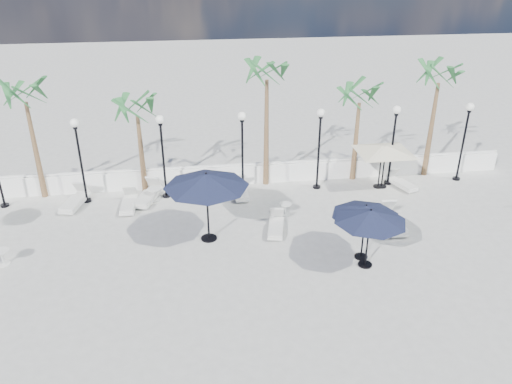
{
  "coord_description": "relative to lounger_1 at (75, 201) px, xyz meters",
  "views": [
    {
      "loc": [
        -2.19,
        -14.17,
        10.15
      ],
      "look_at": [
        0.19,
        3.39,
        1.5
      ],
      "focal_mm": 35.0,
      "sensor_mm": 36.0,
      "label": 1
    }
  ],
  "objects": [
    {
      "name": "palm_0",
      "position": [
        -1.57,
        1.17,
        4.28
      ],
      "size": [
        2.6,
        2.6,
        5.5
      ],
      "color": "brown",
      "rests_on": "ground"
    },
    {
      "name": "lounger_5",
      "position": [
        7.29,
        0.1,
        -0.02
      ],
      "size": [
        0.61,
        1.87,
        0.7
      ],
      "rotation": [
        0.0,
        0.0,
        0.0
      ],
      "color": "beige",
      "rests_on": "ground"
    },
    {
      "name": "palm_2",
      "position": [
        8.63,
        1.17,
        4.86
      ],
      "size": [
        2.6,
        2.6,
        6.1
      ],
      "color": "brown",
      "rests_on": "ground"
    },
    {
      "name": "parasol_cream_sq_b",
      "position": [
        14.0,
        0.07,
        1.83
      ],
      "size": [
        4.5,
        4.5,
        2.26
      ],
      "color": "black",
      "rests_on": "ground"
    },
    {
      "name": "lounger_7",
      "position": [
        14.92,
        -0.08,
        -0.03
      ],
      "size": [
        1.1,
        1.84,
        0.66
      ],
      "rotation": [
        0.0,
        0.0,
        0.33
      ],
      "color": "beige",
      "rests_on": "ground"
    },
    {
      "name": "lounger_4",
      "position": [
        8.34,
        -3.32,
        -0.03
      ],
      "size": [
        0.95,
        1.86,
        0.67
      ],
      "rotation": [
        0.0,
        0.0,
        -0.22
      ],
      "color": "beige",
      "rests_on": "ground"
    },
    {
      "name": "parasol_navy_mid",
      "position": [
        11.1,
        -5.6,
        1.66
      ],
      "size": [
        2.43,
        2.43,
        2.18
      ],
      "color": "black",
      "rests_on": "ground"
    },
    {
      "name": "lounger_1",
      "position": [
        0.0,
        0.0,
        0.0
      ],
      "size": [
        1.11,
        2.11,
        0.76
      ],
      "rotation": [
        0.0,
        0.0,
        -0.24
      ],
      "color": "beige",
      "rests_on": "ground"
    },
    {
      "name": "lamppost_4",
      "position": [
        10.93,
        0.37,
        2.24
      ],
      "size": [
        0.36,
        0.36,
        3.84
      ],
      "color": "black",
      "rests_on": "ground"
    },
    {
      "name": "balustrade",
      "position": [
        7.43,
        1.37,
        0.21
      ],
      "size": [
        26.0,
        0.3,
        1.01
      ],
      "color": "white",
      "rests_on": "ground"
    },
    {
      "name": "palm_4",
      "position": [
        16.63,
        1.17,
        4.47
      ],
      "size": [
        2.6,
        2.6,
        5.7
      ],
      "color": "brown",
      "rests_on": "ground"
    },
    {
      "name": "side_table_1",
      "position": [
        3.43,
        0.07,
        0.1
      ],
      "size": [
        0.6,
        0.6,
        0.58
      ],
      "color": "beige",
      "rests_on": "ground"
    },
    {
      "name": "lamppost_1",
      "position": [
        0.43,
        0.37,
        2.24
      ],
      "size": [
        0.36,
        0.36,
        3.84
      ],
      "color": "black",
      "rests_on": "ground"
    },
    {
      "name": "palm_3",
      "position": [
        12.93,
        1.17,
        3.7
      ],
      "size": [
        2.6,
        2.6,
        4.9
      ],
      "color": "brown",
      "rests_on": "ground"
    },
    {
      "name": "side_table_0",
      "position": [
        -1.71,
        -4.32,
        0.09
      ],
      "size": [
        0.58,
        0.58,
        0.57
      ],
      "color": "beige",
      "rests_on": "ground"
    },
    {
      "name": "lounger_3",
      "position": [
        2.34,
        -0.49,
        -0.02
      ],
      "size": [
        0.65,
        1.88,
        0.7
      ],
      "rotation": [
        0.0,
        0.0,
        -0.02
      ],
      "color": "beige",
      "rests_on": "ground"
    },
    {
      "name": "side_table_2",
      "position": [
        8.97,
        -2.0,
        0.06
      ],
      "size": [
        0.53,
        0.53,
        0.51
      ],
      "color": "beige",
      "rests_on": "ground"
    },
    {
      "name": "palm_1",
      "position": [
        2.93,
        1.17,
        3.5
      ],
      "size": [
        2.6,
        2.6,
        4.7
      ],
      "color": "brown",
      "rests_on": "ground"
    },
    {
      "name": "lounger_6",
      "position": [
        13.07,
        -3.6,
        0.01
      ],
      "size": [
        0.79,
        2.12,
        0.78
      ],
      "rotation": [
        0.0,
        0.0,
        -0.05
      ],
      "color": "beige",
      "rests_on": "ground"
    },
    {
      "name": "parasol_navy_left",
      "position": [
        5.66,
        -3.57,
        2.24
      ],
      "size": [
        3.21,
        3.21,
        2.83
      ],
      "color": "black",
      "rests_on": "ground"
    },
    {
      "name": "ground",
      "position": [
        7.43,
        -6.13,
        -0.25
      ],
      "size": [
        100.0,
        100.0,
        0.0
      ],
      "primitive_type": "plane",
      "color": "#999994",
      "rests_on": "ground"
    },
    {
      "name": "lounger_2",
      "position": [
        3.14,
        0.1,
        0.01
      ],
      "size": [
        1.27,
        2.18,
        0.78
      ],
      "rotation": [
        0.0,
        0.0,
        -0.31
      ],
      "color": "beige",
      "rests_on": "ground"
    },
    {
      "name": "lamppost_6",
      "position": [
        17.93,
        0.37,
        2.24
      ],
      "size": [
        0.36,
        0.36,
        3.84
      ],
      "color": "black",
      "rests_on": "ground"
    },
    {
      "name": "lamppost_3",
      "position": [
        7.43,
        0.37,
        2.24
      ],
      "size": [
        0.36,
        0.36,
        3.84
      ],
      "color": "black",
      "rests_on": "ground"
    },
    {
      "name": "lamppost_5",
      "position": [
        14.43,
        0.37,
        2.24
      ],
      "size": [
        0.36,
        0.36,
        3.84
      ],
      "color": "black",
      "rests_on": "ground"
    },
    {
      "name": "parasol_navy_right",
      "position": [
        11.08,
        -6.11,
        1.74
      ],
      "size": [
        2.54,
        2.54,
        2.27
      ],
      "color": "black",
      "rests_on": "ground"
    },
    {
      "name": "parasol_cream_sq_a",
      "position": [
        13.83,
        0.07,
        1.81
      ],
      "size": [
        4.54,
        4.54,
        2.23
      ],
      "color": "black",
      "rests_on": "ground"
    },
    {
      "name": "lamppost_2",
      "position": [
        3.93,
        0.37,
        2.24
      ],
      "size": [
        0.36,
        0.36,
        3.84
      ],
      "color": "black",
      "rests_on": "ground"
    }
  ]
}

